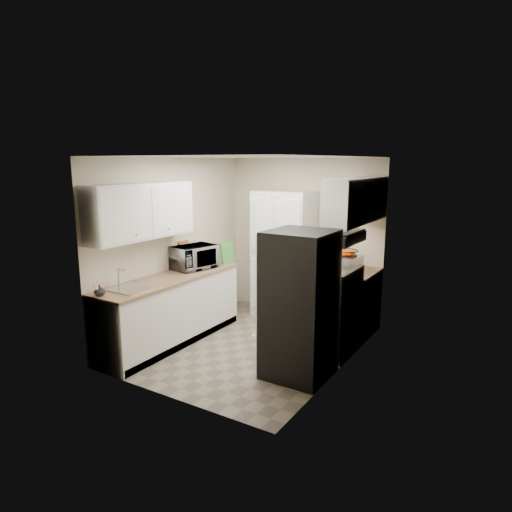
{
  "coord_description": "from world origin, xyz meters",
  "views": [
    {
      "loc": [
        3.12,
        -4.88,
        2.45
      ],
      "look_at": [
        0.01,
        0.15,
        1.21
      ],
      "focal_mm": 32.0,
      "sensor_mm": 36.0,
      "label": 1
    }
  ],
  "objects": [
    {
      "name": "ground",
      "position": [
        0.0,
        0.0,
        0.0
      ],
      "size": [
        3.2,
        3.2,
        0.0
      ],
      "primitive_type": "plane",
      "color": "#665B4C",
      "rests_on": "ground"
    },
    {
      "name": "room_shell",
      "position": [
        -0.02,
        -0.01,
        1.63
      ],
      "size": [
        2.64,
        3.24,
        2.52
      ],
      "color": "#BAAF96",
      "rests_on": "ground"
    },
    {
      "name": "pantry_cabinet",
      "position": [
        -0.2,
        1.32,
        1.0
      ],
      "size": [
        0.9,
        0.55,
        2.0
      ],
      "primitive_type": "cube",
      "color": "silver",
      "rests_on": "ground"
    },
    {
      "name": "base_cabinet_left",
      "position": [
        -0.99,
        -0.43,
        0.44
      ],
      "size": [
        0.6,
        2.3,
        0.88
      ],
      "primitive_type": "cube",
      "color": "silver",
      "rests_on": "ground"
    },
    {
      "name": "countertop_left",
      "position": [
        -0.99,
        -0.43,
        0.9
      ],
      "size": [
        0.63,
        2.33,
        0.04
      ],
      "primitive_type": "cube",
      "color": "#846647",
      "rests_on": "base_cabinet_left"
    },
    {
      "name": "base_cabinet_right",
      "position": [
        0.99,
        1.19,
        0.44
      ],
      "size": [
        0.6,
        0.8,
        0.88
      ],
      "primitive_type": "cube",
      "color": "silver",
      "rests_on": "ground"
    },
    {
      "name": "countertop_right",
      "position": [
        0.99,
        1.19,
        0.9
      ],
      "size": [
        0.63,
        0.83,
        0.04
      ],
      "primitive_type": "cube",
      "color": "#846647",
      "rests_on": "base_cabinet_right"
    },
    {
      "name": "electric_range",
      "position": [
        0.97,
        0.39,
        0.48
      ],
      "size": [
        0.71,
        0.78,
        1.13
      ],
      "color": "#B7B7BC",
      "rests_on": "ground"
    },
    {
      "name": "refrigerator",
      "position": [
        0.94,
        -0.41,
        0.85
      ],
      "size": [
        0.7,
        0.72,
        1.7
      ],
      "primitive_type": "cube",
      "color": "#B7B7BC",
      "rests_on": "ground"
    },
    {
      "name": "microwave",
      "position": [
        -1.02,
        0.13,
        1.09
      ],
      "size": [
        0.54,
        0.69,
        0.34
      ],
      "primitive_type": "imported",
      "rotation": [
        0.0,
        0.0,
        1.35
      ],
      "color": "#B6B6BB",
      "rests_on": "countertop_left"
    },
    {
      "name": "wine_bottle",
      "position": [
        -1.05,
        0.37,
        1.05
      ],
      "size": [
        0.07,
        0.07,
        0.27
      ],
      "primitive_type": "cylinder",
      "color": "black",
      "rests_on": "countertop_left"
    },
    {
      "name": "flower_vase",
      "position": [
        -1.08,
        -1.52,
        0.99
      ],
      "size": [
        0.14,
        0.14,
        0.13
      ],
      "primitive_type": "imported",
      "rotation": [
        0.0,
        0.0,
        -0.09
      ],
      "color": "white",
      "rests_on": "countertop_left"
    },
    {
      "name": "cutting_board",
      "position": [
        -0.82,
        0.68,
        1.08
      ],
      "size": [
        0.06,
        0.26,
        0.33
      ],
      "primitive_type": "cube",
      "rotation": [
        0.0,
        0.0,
        -0.13
      ],
      "color": "#337F2D",
      "rests_on": "countertop_left"
    },
    {
      "name": "toaster_oven",
      "position": [
        0.93,
        1.14,
        1.03
      ],
      "size": [
        0.33,
        0.41,
        0.22
      ],
      "primitive_type": "cube",
      "rotation": [
        0.0,
        0.0,
        -0.09
      ],
      "color": "#A9AAAE",
      "rests_on": "countertop_right"
    },
    {
      "name": "fruit_basket",
      "position": [
        0.91,
        1.15,
        1.2
      ],
      "size": [
        0.33,
        0.33,
        0.13
      ],
      "primitive_type": null,
      "rotation": [
        0.0,
        0.0,
        -0.1
      ],
      "color": "#EF4C06",
      "rests_on": "toaster_oven"
    },
    {
      "name": "kitchen_mat",
      "position": [
        0.08,
        0.61,
        0.01
      ],
      "size": [
        0.53,
        0.74,
        0.01
      ],
      "primitive_type": "cube",
      "rotation": [
        0.0,
        0.0,
        -0.17
      ],
      "color": "#C4B485",
      "rests_on": "ground"
    }
  ]
}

